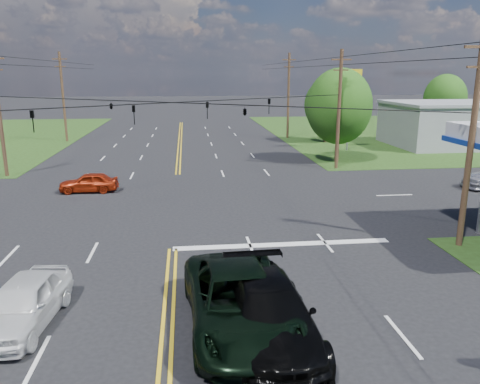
{
  "coord_description": "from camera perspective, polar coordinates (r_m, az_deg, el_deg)",
  "views": [
    {
      "loc": [
        0.74,
        -15.85,
        7.64
      ],
      "look_at": [
        3.26,
        6.0,
        2.05
      ],
      "focal_mm": 35.0,
      "sensor_mm": 36.0,
      "label": 1
    }
  ],
  "objects": [
    {
      "name": "ground",
      "position": [
        28.89,
        -7.82,
        -1.22
      ],
      "size": [
        280.0,
        280.0,
        0.0
      ],
      "primitive_type": "plane",
      "color": "black",
      "rests_on": "ground"
    },
    {
      "name": "grass_ne",
      "position": [
        69.38,
        23.24,
        6.79
      ],
      "size": [
        46.0,
        48.0,
        0.03
      ],
      "primitive_type": "cube",
      "color": "#233A12",
      "rests_on": "ground"
    },
    {
      "name": "stop_bar",
      "position": [
        21.69,
        5.21,
        -6.43
      ],
      "size": [
        10.0,
        0.5,
        0.02
      ],
      "primitive_type": "cube",
      "color": "silver",
      "rests_on": "ground"
    },
    {
      "name": "retail_ne",
      "position": [
        56.35,
        24.97,
        7.4
      ],
      "size": [
        14.0,
        10.0,
        4.4
      ],
      "primitive_type": "cube",
      "color": "gray",
      "rests_on": "ground"
    },
    {
      "name": "pole_se",
      "position": [
        22.65,
        26.4,
        5.87
      ],
      "size": [
        1.6,
        0.28,
        9.5
      ],
      "color": "#41271B",
      "rests_on": "ground"
    },
    {
      "name": "pole_ne",
      "position": [
        38.93,
        11.98,
        9.94
      ],
      "size": [
        1.6,
        0.28,
        9.5
      ],
      "color": "#41271B",
      "rests_on": "ground"
    },
    {
      "name": "pole_left_far",
      "position": [
        57.57,
        -20.77,
        10.89
      ],
      "size": [
        1.6,
        0.28,
        10.0
      ],
      "color": "#41271B",
      "rests_on": "ground"
    },
    {
      "name": "pole_right_far",
      "position": [
        57.23,
        5.92,
        11.7
      ],
      "size": [
        1.6,
        0.28,
        10.0
      ],
      "color": "#41271B",
      "rests_on": "ground"
    },
    {
      "name": "span_wire_signals",
      "position": [
        27.91,
        -8.23,
        10.74
      ],
      "size": [
        26.0,
        18.0,
        1.13
      ],
      "color": "black",
      "rests_on": "ground"
    },
    {
      "name": "power_lines",
      "position": [
        25.88,
        -8.56,
        16.23
      ],
      "size": [
        26.04,
        100.0,
        0.64
      ],
      "color": "black",
      "rests_on": "ground"
    },
    {
      "name": "tree_right_a",
      "position": [
        42.09,
        11.99,
        10.18
      ],
      "size": [
        5.7,
        5.7,
        8.18
      ],
      "color": "#41271B",
      "rests_on": "ground"
    },
    {
      "name": "tree_right_b",
      "position": [
        54.3,
        10.48,
        10.41
      ],
      "size": [
        4.94,
        4.94,
        7.09
      ],
      "color": "#41271B",
      "rests_on": "ground"
    },
    {
      "name": "tree_far_r",
      "position": [
        66.8,
        23.71,
        10.42
      ],
      "size": [
        5.32,
        5.32,
        7.63
      ],
      "color": "#41271B",
      "rests_on": "ground"
    },
    {
      "name": "pickup_dkgreen",
      "position": [
        14.57,
        -0.08,
        -13.17
      ],
      "size": [
        3.4,
        6.8,
        1.85
      ],
      "primitive_type": "imported",
      "rotation": [
        0.0,
        0.0,
        0.05
      ],
      "color": "black",
      "rests_on": "ground"
    },
    {
      "name": "suv_black",
      "position": [
        14.08,
        3.58,
        -14.52
      ],
      "size": [
        2.65,
        6.07,
        1.73
      ],
      "primitive_type": "imported",
      "rotation": [
        0.0,
        0.0,
        0.04
      ],
      "color": "black",
      "rests_on": "ground"
    },
    {
      "name": "pickup_white",
      "position": [
        16.29,
        -24.86,
        -12.13
      ],
      "size": [
        2.3,
        4.66,
        1.53
      ],
      "primitive_type": "imported",
      "rotation": [
        0.0,
        0.0,
        -0.11
      ],
      "color": "silver",
      "rests_on": "ground"
    },
    {
      "name": "sedan_red",
      "position": [
        32.52,
        -17.96,
        1.13
      ],
      "size": [
        3.79,
        1.53,
        1.29
      ],
      "primitive_type": "imported",
      "rotation": [
        0.0,
        0.0,
        -1.57
      ],
      "color": "#99230B",
      "rests_on": "ground"
    },
    {
      "name": "polesign_ne",
      "position": [
        48.6,
        13.28,
        12.33
      ],
      "size": [
        2.24,
        0.35,
        8.1
      ],
      "color": "#A5A5AA",
      "rests_on": "ground"
    }
  ]
}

